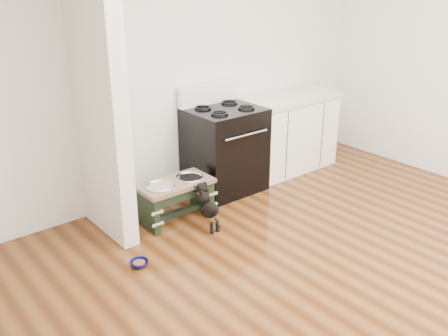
# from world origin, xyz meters

# --- Properties ---
(ground) EXTENTS (5.00, 5.00, 0.00)m
(ground) POSITION_xyz_m (0.00, 0.00, 0.00)
(ground) COLOR #42200B
(ground) RESTS_ON ground
(room_shell) EXTENTS (5.00, 5.00, 5.00)m
(room_shell) POSITION_xyz_m (0.00, 0.00, 1.62)
(room_shell) COLOR silver
(room_shell) RESTS_ON ground
(partition_wall) EXTENTS (0.15, 0.80, 2.70)m
(partition_wall) POSITION_xyz_m (-1.18, 2.10, 1.35)
(partition_wall) COLOR silver
(partition_wall) RESTS_ON ground
(oven_range) EXTENTS (0.76, 0.69, 1.14)m
(oven_range) POSITION_xyz_m (0.25, 2.16, 0.48)
(oven_range) COLOR black
(oven_range) RESTS_ON ground
(cabinet_run) EXTENTS (1.24, 0.64, 0.91)m
(cabinet_run) POSITION_xyz_m (1.23, 2.18, 0.45)
(cabinet_run) COLOR white
(cabinet_run) RESTS_ON ground
(dog_feeder) EXTENTS (0.72, 0.39, 0.41)m
(dog_feeder) POSITION_xyz_m (-0.57, 1.89, 0.28)
(dog_feeder) COLOR black
(dog_feeder) RESTS_ON ground
(puppy) EXTENTS (0.13, 0.37, 0.44)m
(puppy) POSITION_xyz_m (-0.45, 1.56, 0.24)
(puppy) COLOR black
(puppy) RESTS_ON ground
(floor_bowl) EXTENTS (0.19, 0.19, 0.05)m
(floor_bowl) POSITION_xyz_m (-1.29, 1.39, 0.02)
(floor_bowl) COLOR #0B0D50
(floor_bowl) RESTS_ON ground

